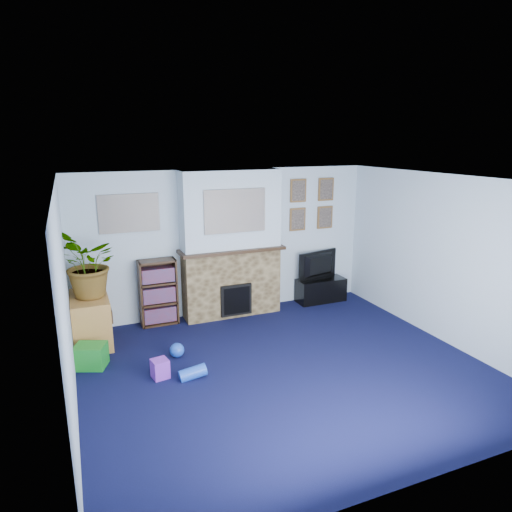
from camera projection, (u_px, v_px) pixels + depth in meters
name	position (u px, v px, depth m)	size (l,w,h in m)	color
floor	(285.00, 368.00, 5.86)	(5.00, 4.50, 0.01)	#0D1034
ceiling	(288.00, 180.00, 5.26)	(5.00, 4.50, 0.01)	white
wall_back	(227.00, 242.00, 7.58)	(5.00, 0.04, 2.40)	silver
wall_front	(414.00, 359.00, 3.55)	(5.00, 0.04, 2.40)	silver
wall_left	(66.00, 307.00, 4.64)	(0.04, 4.50, 2.40)	silver
wall_right	(444.00, 259.00, 6.49)	(0.04, 4.50, 2.40)	silver
chimney_breast	(231.00, 246.00, 7.40)	(1.72, 0.50, 2.40)	brown
collage_main	(235.00, 211.00, 7.06)	(1.00, 0.03, 0.68)	gray
collage_left	(129.00, 213.00, 6.85)	(0.90, 0.03, 0.58)	gray
portrait_tl	(298.00, 191.00, 7.84)	(0.30, 0.03, 0.40)	brown
portrait_tr	(326.00, 189.00, 8.04)	(0.30, 0.03, 0.40)	brown
portrait_bl	(298.00, 219.00, 7.97)	(0.30, 0.03, 0.40)	brown
portrait_br	(325.00, 217.00, 8.17)	(0.30, 0.03, 0.40)	brown
tv_stand	(321.00, 289.00, 8.25)	(0.88, 0.37, 0.42)	black
television	(321.00, 265.00, 8.16)	(0.86, 0.11, 0.50)	black
bookshelf	(158.00, 294.00, 7.18)	(0.58, 0.28, 1.05)	#321F12
sideboard	(91.00, 320.00, 6.52)	(0.51, 0.91, 0.71)	#BA803B
potted_plant	(89.00, 264.00, 6.28)	(0.87, 0.75, 0.96)	#26661E
mantel_clock	(225.00, 245.00, 7.31)	(0.11, 0.07, 0.15)	gold
mantel_candle	(252.00, 242.00, 7.47)	(0.05, 0.05, 0.17)	#B2BFC6
mantel_teddy	(198.00, 247.00, 7.14)	(0.13, 0.13, 0.13)	gray
mantel_can	(273.00, 241.00, 7.62)	(0.06, 0.06, 0.13)	purple
green_crate	(91.00, 357.00, 5.87)	(0.38, 0.30, 0.30)	#198C26
toy_ball	(177.00, 351.00, 6.15)	(0.20, 0.20, 0.20)	blue
toy_block	(160.00, 369.00, 5.62)	(0.19, 0.19, 0.24)	purple
toy_tube	(193.00, 373.00, 5.61)	(0.16, 0.16, 0.33)	blue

